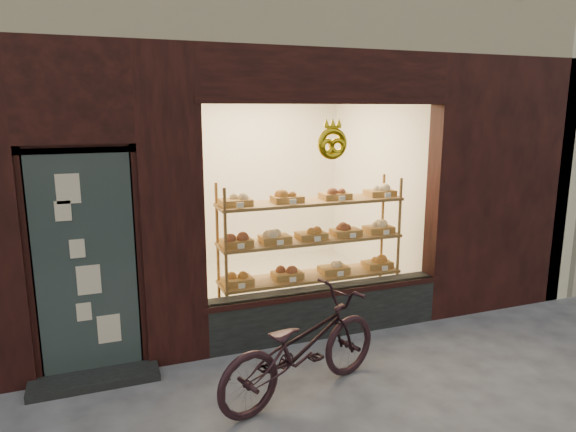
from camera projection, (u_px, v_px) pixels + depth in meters
name	position (u px, v px, depth m)	size (l,w,h in m)	color
display_shelf	(311.00, 251.00, 6.03)	(2.20, 0.45, 1.70)	brown
bicycle	(302.00, 346.00, 4.50)	(0.61, 1.74, 0.92)	black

